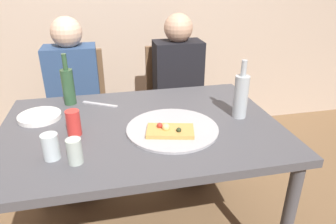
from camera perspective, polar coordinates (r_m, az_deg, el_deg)
name	(u,v)px	position (r m, az deg, el deg)	size (l,w,h in m)	color
dining_table	(142,138)	(1.57, -4.96, -4.89)	(1.38, 0.95, 0.73)	#4C4C51
pizza_tray	(172,129)	(1.47, 0.83, -3.16)	(0.45, 0.45, 0.01)	#ADADB2
pizza_slice_last	(170,130)	(1.42, 0.32, -3.50)	(0.24, 0.18, 0.05)	tan
wine_bottle	(68,86)	(1.82, -18.31, 4.75)	(0.07, 0.07, 0.29)	#2D5133
beer_bottle	(241,95)	(1.60, 13.58, 3.05)	(0.07, 0.07, 0.31)	#B2BCC1
tumbler_near	(51,147)	(1.32, -21.23, -6.09)	(0.07, 0.07, 0.11)	silver
tumbler_far	(75,151)	(1.26, -17.18, -7.07)	(0.06, 0.06, 0.11)	#B7C6BC
soda_can	(73,123)	(1.47, -17.38, -1.97)	(0.07, 0.07, 0.12)	red
plate_stack	(40,116)	(1.72, -23.03, -0.78)	(0.22, 0.22, 0.02)	white
table_knife	(100,104)	(1.79, -12.69, 1.46)	(0.22, 0.02, 0.01)	#B7B7BC
chair_left	(77,104)	(2.42, -16.75, 1.48)	(0.44, 0.44, 0.90)	brown
chair_right	(176,96)	(2.47, 1.44, 3.07)	(0.44, 0.44, 0.90)	brown
guest_in_sweater	(74,96)	(2.23, -17.34, 2.98)	(0.36, 0.56, 1.17)	navy
guest_in_beanie	(181,87)	(2.29, 2.37, 4.66)	(0.36, 0.56, 1.17)	black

